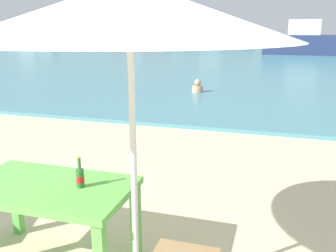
{
  "coord_description": "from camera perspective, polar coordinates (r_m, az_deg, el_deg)",
  "views": [
    {
      "loc": [
        1.27,
        -2.03,
        2.02
      ],
      "look_at": [
        -0.25,
        3.0,
        0.6
      ],
      "focal_mm": 38.84,
      "sensor_mm": 36.0,
      "label": 1
    }
  ],
  "objects": [
    {
      "name": "sea_water",
      "position": [
        32.11,
        14.8,
        11.1
      ],
      "size": [
        120.0,
        50.0,
        0.08
      ],
      "primitive_type": "cube",
      "color": "teal",
      "rests_on": "ground_plane"
    },
    {
      "name": "picnic_table_green",
      "position": [
        3.26,
        -18.19,
        -10.49
      ],
      "size": [
        1.4,
        0.8,
        0.76
      ],
      "color": "#60B24C",
      "rests_on": "ground_plane"
    },
    {
      "name": "beer_bottle_amber",
      "position": [
        3.06,
        -13.63,
        -7.69
      ],
      "size": [
        0.07,
        0.07,
        0.26
      ],
      "color": "#2D662D",
      "rests_on": "picnic_table_green"
    },
    {
      "name": "patio_umbrella",
      "position": [
        2.34,
        -6.04,
        17.45
      ],
      "size": [
        2.1,
        2.1,
        2.3
      ],
      "color": "silver",
      "rests_on": "ground_plane"
    },
    {
      "name": "swimmer_person",
      "position": [
        11.44,
        4.68,
        6.12
      ],
      "size": [
        0.34,
        0.34,
        0.41
      ],
      "color": "tan",
      "rests_on": "sea_water"
    },
    {
      "name": "boat_fishing_trawler",
      "position": [
        40.82,
        7.68,
        13.63
      ],
      "size": [
        7.39,
        2.01,
        2.69
      ],
      "color": "#4C4C4C",
      "rests_on": "sea_water"
    },
    {
      "name": "boat_cargo_ship",
      "position": [
        40.94,
        -20.6,
        12.46
      ],
      "size": [
        5.39,
        1.47,
        1.96
      ],
      "color": "gray",
      "rests_on": "sea_water"
    },
    {
      "name": "boat_ferry",
      "position": [
        29.76,
        21.44,
        12.15
      ],
      "size": [
        7.04,
        1.92,
        2.56
      ],
      "color": "navy",
      "rests_on": "sea_water"
    },
    {
      "name": "boat_tanker",
      "position": [
        44.63,
        -4.41,
        13.72
      ],
      "size": [
        6.74,
        1.84,
        2.45
      ],
      "color": "maroon",
      "rests_on": "sea_water"
    }
  ]
}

